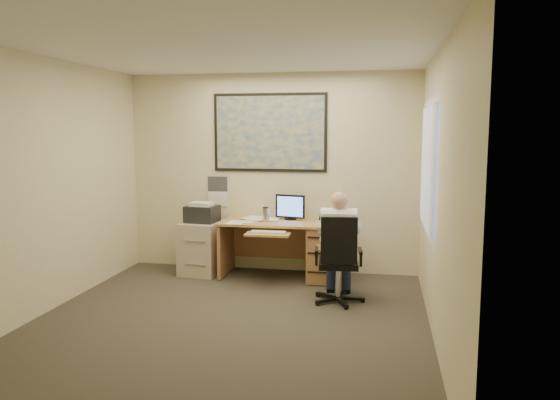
% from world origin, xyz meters
% --- Properties ---
extents(room_shell, '(4.00, 4.50, 2.70)m').
position_xyz_m(room_shell, '(0.00, 0.00, 1.35)').
color(room_shell, '#38332B').
rests_on(room_shell, ground).
extents(desk, '(1.60, 0.97, 1.07)m').
position_xyz_m(desk, '(0.57, 1.90, 0.44)').
color(desk, tan).
rests_on(desk, ground).
extents(world_map, '(1.56, 0.03, 1.06)m').
position_xyz_m(world_map, '(-0.02, 2.23, 1.90)').
color(world_map, '#1E4C93').
rests_on(world_map, room_shell).
extents(wall_calendar, '(0.28, 0.01, 0.42)m').
position_xyz_m(wall_calendar, '(-0.77, 2.24, 1.08)').
color(wall_calendar, white).
rests_on(wall_calendar, room_shell).
extents(window_blinds, '(0.06, 1.40, 1.30)m').
position_xyz_m(window_blinds, '(1.97, 0.80, 1.55)').
color(window_blinds, white).
rests_on(window_blinds, room_shell).
extents(filing_cabinet, '(0.56, 0.65, 0.97)m').
position_xyz_m(filing_cabinet, '(-0.88, 1.88, 0.42)').
color(filing_cabinet, beige).
rests_on(filing_cabinet, ground).
extents(office_chair, '(0.66, 0.66, 1.01)m').
position_xyz_m(office_chair, '(1.03, 0.92, 0.29)').
color(office_chair, black).
rests_on(office_chair, ground).
extents(person, '(0.56, 0.76, 1.25)m').
position_xyz_m(person, '(1.03, 0.99, 0.63)').
color(person, white).
rests_on(person, office_chair).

